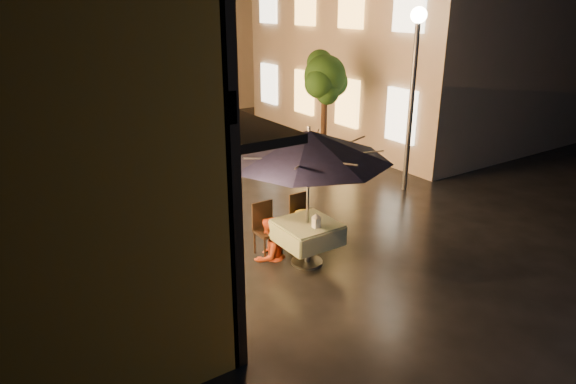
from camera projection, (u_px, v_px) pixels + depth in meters
ground at (367, 251)px, 9.47m from camera, size 90.00×90.00×0.00m
east_building_near at (410, 30)px, 17.23m from camera, size 7.30×9.30×6.80m
east_building_far at (243, 15)px, 26.10m from camera, size 7.30×10.30×7.30m
street_tree at (325, 79)px, 13.39m from camera, size 1.43×1.20×3.15m
streetlamp_near at (414, 68)px, 11.56m from camera, size 0.36×0.36×4.23m
streetlamp_far at (195, 38)px, 20.91m from camera, size 0.36×0.36×4.23m
cafe_table at (307, 233)px, 8.86m from camera, size 0.99×0.99×0.78m
patio_umbrella at (309, 145)px, 8.31m from camera, size 2.76×2.76×2.46m
cafe_chair_left at (265, 226)px, 9.24m from camera, size 0.42×0.42×0.97m
cafe_chair_right at (302, 216)px, 9.66m from camera, size 0.42×0.42×0.97m
table_lantern at (316, 220)px, 8.55m from camera, size 0.16×0.16×0.25m
person_orange at (269, 219)px, 9.00m from camera, size 0.86×0.75×1.48m
person_yellow at (304, 211)px, 9.46m from camera, size 1.01×0.73×1.41m
bicycle_0 at (165, 200)px, 10.79m from camera, size 1.61×0.84×0.80m
bicycle_1 at (143, 180)px, 11.51m from camera, size 1.91×1.20×1.11m
bicycle_2 at (149, 175)px, 12.29m from camera, size 1.68×0.96×0.84m
bicycle_3 at (124, 159)px, 13.09m from camera, size 1.84×1.19×1.07m
bicycle_4 at (109, 148)px, 14.40m from camera, size 1.88×1.04×0.93m
bicycle_5 at (96, 152)px, 14.10m from camera, size 1.53×0.73×0.88m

